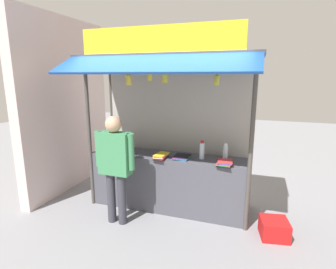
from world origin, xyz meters
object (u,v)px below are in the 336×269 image
Objects in this scene: water_bottle_far_right at (128,143)px; magazine_stack_back_left at (182,157)px; banana_bunch_leftmost at (129,80)px; banana_bunch_inner_right at (165,78)px; plastic_crate at (274,228)px; water_bottle_mid_left at (202,150)px; banana_bunch_rightmost at (217,80)px; water_bottle_back_right at (225,152)px; vendor_person at (115,160)px; magazine_stack_center at (161,156)px; banana_bunch_inner_left at (150,76)px; magazine_stack_front_right at (225,163)px.

water_bottle_far_right is 0.82× the size of magazine_stack_back_left.
magazine_stack_back_left is 0.93× the size of banana_bunch_leftmost.
banana_bunch_inner_right reaches higher than plastic_crate.
water_bottle_mid_left is 1.17m from banana_bunch_rightmost.
water_bottle_mid_left reaches higher than water_bottle_far_right.
vendor_person reaches higher than water_bottle_back_right.
banana_bunch_rightmost is at bearing -18.29° from water_bottle_far_right.
water_bottle_mid_left is at bearing 15.18° from magazine_stack_back_left.
water_bottle_back_right is 1.45m from banana_bunch_inner_right.
magazine_stack_center is 0.20× the size of vendor_person.
banana_bunch_inner_right reaches higher than vendor_person.
vendor_person is at bearing -153.19° from water_bottle_back_right.
magazine_stack_back_left is 0.32m from magazine_stack_center.
banana_bunch_inner_left reaches higher than plastic_crate.
water_bottle_back_right is (0.35, 0.05, -0.01)m from water_bottle_mid_left.
vendor_person is (-0.11, -0.31, -1.14)m from banana_bunch_leftmost.
water_bottle_far_right is 0.15× the size of vendor_person.
water_bottle_mid_left is 1.48m from plastic_crate.
vendor_person is at bearing -144.16° from banana_bunch_inner_left.
water_bottle_mid_left is at bearing 122.01° from banana_bunch_rightmost.
banana_bunch_inner_right is (-0.47, -0.39, 1.10)m from water_bottle_mid_left.
magazine_stack_front_right is (0.99, -0.02, -0.00)m from magazine_stack_center.
banana_bunch_rightmost is (-0.13, -0.18, 1.18)m from magazine_stack_front_right.
banana_bunch_inner_right reaches higher than magazine_stack_back_left.
water_bottle_back_right is 1.07× the size of banana_bunch_inner_left.
water_bottle_far_right is at bearing 168.87° from magazine_stack_front_right.
banana_bunch_inner_right reaches higher than water_bottle_mid_left.
plastic_crate is (1.71, -0.17, -0.82)m from magazine_stack_center.
magazine_stack_center is at bearing 27.27° from banana_bunch_leftmost.
banana_bunch_leftmost reaches higher than magazine_stack_center.
banana_bunch_inner_right and banana_bunch_leftmost have the same top height.
vendor_person is (-1.37, -0.31, -1.14)m from banana_bunch_rightmost.
water_bottle_mid_left is at bearing 16.59° from magazine_stack_center.
banana_bunch_leftmost is (-1.40, -0.19, 1.18)m from magazine_stack_front_right.
magazine_stack_front_right is at bearing -10.26° from magazine_stack_back_left.
water_bottle_back_right is 1.66m from vendor_person.
banana_bunch_rightmost reaches higher than magazine_stack_front_right.
banana_bunch_inner_left is (0.32, 0.00, 0.05)m from banana_bunch_leftmost.
magazine_stack_front_right is at bearing 12.41° from banana_bunch_inner_right.
vendor_person reaches higher than water_bottle_far_right.
water_bottle_back_right is at bearing 95.54° from magazine_stack_front_right.
banana_bunch_inner_right is (-0.84, -0.19, 1.20)m from magazine_stack_front_right.
banana_bunch_leftmost is (-1.02, -0.39, 1.08)m from water_bottle_mid_left.
water_bottle_far_right is 1.05m from magazine_stack_back_left.
plastic_crate is at bearing -5.58° from magazine_stack_center.
water_bottle_back_right is 0.16× the size of vendor_person.
banana_bunch_inner_left reaches higher than magazine_stack_back_left.
banana_bunch_inner_left is (-0.09, -0.21, 1.22)m from magazine_stack_center.
plastic_crate is (0.86, 0.04, -2.00)m from banana_bunch_rightmost.
banana_bunch_inner_right is at bearing -31.12° from water_bottle_far_right.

